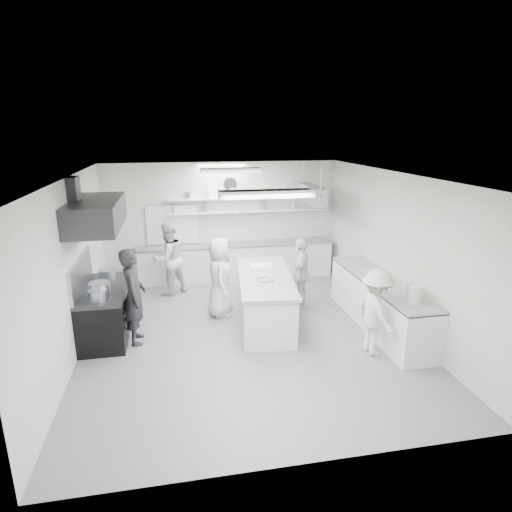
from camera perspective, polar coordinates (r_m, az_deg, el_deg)
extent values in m
cube|color=gray|center=(8.46, -1.36, -10.16)|extent=(6.00, 7.00, 0.02)
cube|color=white|center=(7.61, -1.52, 10.64)|extent=(6.00, 7.00, 0.02)
cube|color=silver|center=(11.27, -4.40, 4.70)|extent=(6.00, 0.04, 3.00)
cube|color=silver|center=(4.74, 5.76, -12.32)|extent=(6.00, 0.04, 3.00)
cube|color=silver|center=(8.00, -23.14, -1.46)|extent=(0.04, 7.00, 3.00)
cube|color=silver|center=(8.88, 18.02, 0.75)|extent=(0.04, 7.00, 3.00)
cube|color=black|center=(8.65, -19.23, -7.17)|extent=(0.80, 1.80, 0.90)
cube|color=#2C2B2E|center=(8.11, -20.48, 5.26)|extent=(0.85, 2.00, 0.50)
cube|color=white|center=(11.28, -2.59, -0.71)|extent=(5.00, 0.60, 0.92)
cube|color=white|center=(11.20, -0.77, 5.97)|extent=(4.20, 0.26, 0.04)
cube|color=white|center=(11.14, -0.77, 7.75)|extent=(4.20, 0.26, 0.04)
cube|color=black|center=(11.19, -11.02, 4.11)|extent=(1.30, 0.04, 1.00)
cylinder|color=white|center=(11.10, -3.44, 9.51)|extent=(0.32, 0.05, 0.32)
cube|color=white|center=(8.88, 16.05, -6.11)|extent=(0.74, 3.30, 0.94)
cube|color=#9EA2AE|center=(10.49, 7.25, 8.19)|extent=(0.30, 1.60, 0.40)
cube|color=white|center=(5.86, 1.41, 8.24)|extent=(1.30, 0.25, 0.10)
cube|color=white|center=(9.39, -3.36, 11.27)|extent=(1.30, 0.25, 0.10)
cube|color=white|center=(8.74, 1.18, -5.81)|extent=(1.25, 2.65, 0.94)
cylinder|color=#9EA2AE|center=(8.08, -19.99, -4.32)|extent=(0.37, 0.37, 0.28)
imported|color=#242427|center=(8.08, -15.89, -5.15)|extent=(0.47, 0.68, 1.78)
imported|color=silver|center=(10.29, -11.53, -0.34)|extent=(1.07, 1.02, 1.74)
imported|color=silver|center=(8.95, -4.82, -2.80)|extent=(0.59, 0.85, 1.68)
imported|color=silver|center=(9.37, 5.99, -2.29)|extent=(0.77, 0.99, 1.57)
imported|color=silver|center=(7.70, 15.61, -7.22)|extent=(0.67, 1.04, 1.53)
imported|color=#9EA2AE|center=(8.29, 1.32, -3.32)|extent=(0.36, 0.36, 0.07)
imported|color=white|center=(9.11, 1.67, -1.50)|extent=(0.25, 0.25, 0.07)
imported|color=white|center=(9.06, 14.70, -2.20)|extent=(0.26, 0.26, 0.05)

